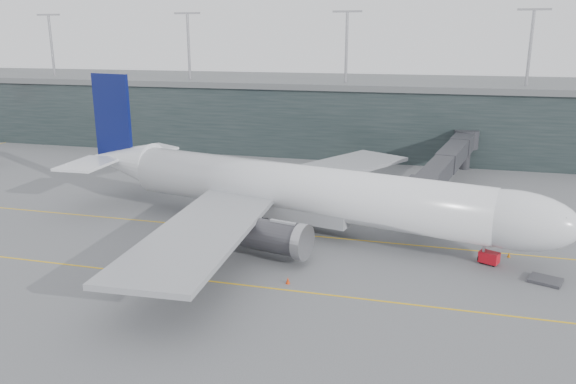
# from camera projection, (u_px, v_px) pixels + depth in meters

# --- Properties ---
(ground) EXTENTS (320.00, 320.00, 0.00)m
(ground) POSITION_uv_depth(u_px,v_px,m) (250.00, 220.00, 77.05)
(ground) COLOR #545559
(ground) RESTS_ON ground
(taxiline_a) EXTENTS (160.00, 0.25, 0.02)m
(taxiline_a) POSITION_uv_depth(u_px,v_px,m) (240.00, 229.00, 73.32)
(taxiline_a) COLOR gold
(taxiline_a) RESTS_ON ground
(taxiline_b) EXTENTS (160.00, 0.25, 0.02)m
(taxiline_b) POSITION_uv_depth(u_px,v_px,m) (188.00, 279.00, 58.43)
(taxiline_b) COLOR gold
(taxiline_b) RESTS_ON ground
(taxiline_lead_main) EXTENTS (0.25, 60.00, 0.02)m
(taxiline_lead_main) POSITION_uv_depth(u_px,v_px,m) (316.00, 186.00, 94.43)
(taxiline_lead_main) COLOR gold
(taxiline_lead_main) RESTS_ON ground
(terminal) EXTENTS (240.00, 36.00, 29.00)m
(terminal) POSITION_uv_depth(u_px,v_px,m) (330.00, 112.00, 129.01)
(terminal) COLOR #1D2728
(terminal) RESTS_ON ground
(main_aircraft) EXTENTS (67.54, 62.37, 19.11)m
(main_aircraft) POSITION_uv_depth(u_px,v_px,m) (295.00, 191.00, 71.58)
(main_aircraft) COLOR silver
(main_aircraft) RESTS_ON ground
(jet_bridge) EXTENTS (11.83, 48.14, 7.36)m
(jet_bridge) POSITION_uv_depth(u_px,v_px,m) (447.00, 154.00, 92.74)
(jet_bridge) COLOR #2B2C30
(jet_bridge) RESTS_ON ground
(gse_cart) EXTENTS (2.42, 2.05, 1.40)m
(gse_cart) POSITION_uv_depth(u_px,v_px,m) (489.00, 257.00, 62.05)
(gse_cart) COLOR red
(gse_cart) RESTS_ON ground
(baggage_dolly) EXTENTS (3.78, 3.42, 0.31)m
(baggage_dolly) POSITION_uv_depth(u_px,v_px,m) (545.00, 280.00, 57.62)
(baggage_dolly) COLOR #36363B
(baggage_dolly) RESTS_ON ground
(uld_a) EXTENTS (2.39, 2.12, 1.84)m
(uld_a) POSITION_uv_depth(u_px,v_px,m) (236.00, 193.00, 87.03)
(uld_a) COLOR #3A393F
(uld_a) RESTS_ON ground
(uld_b) EXTENTS (2.20, 1.82, 1.89)m
(uld_b) POSITION_uv_depth(u_px,v_px,m) (265.00, 190.00, 88.34)
(uld_b) COLOR #3A393F
(uld_b) RESTS_ON ground
(uld_c) EXTENTS (1.78, 1.43, 1.62)m
(uld_c) POSITION_uv_depth(u_px,v_px,m) (273.00, 196.00, 85.64)
(uld_c) COLOR #3A393F
(uld_c) RESTS_ON ground
(cone_nose) EXTENTS (0.39, 0.39, 0.62)m
(cone_nose) POSITION_uv_depth(u_px,v_px,m) (509.00, 255.00, 64.02)
(cone_nose) COLOR orange
(cone_nose) RESTS_ON ground
(cone_wing_stbd) EXTENTS (0.44, 0.44, 0.71)m
(cone_wing_stbd) POSITION_uv_depth(u_px,v_px,m) (288.00, 280.00, 57.16)
(cone_wing_stbd) COLOR red
(cone_wing_stbd) RESTS_ON ground
(cone_wing_port) EXTENTS (0.39, 0.39, 0.62)m
(cone_wing_port) POSITION_uv_depth(u_px,v_px,m) (317.00, 201.00, 84.65)
(cone_wing_port) COLOR orange
(cone_wing_port) RESTS_ON ground
(cone_tail) EXTENTS (0.39, 0.39, 0.61)m
(cone_tail) POSITION_uv_depth(u_px,v_px,m) (148.00, 239.00, 68.85)
(cone_tail) COLOR #E83A0C
(cone_tail) RESTS_ON ground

